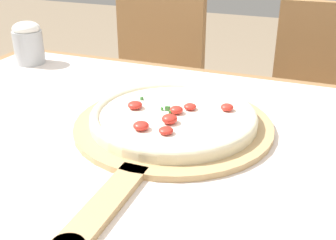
% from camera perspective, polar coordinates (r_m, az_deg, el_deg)
% --- Properties ---
extents(dining_table, '(1.29, 0.98, 0.76)m').
position_cam_1_polar(dining_table, '(0.84, -4.13, -10.27)').
color(dining_table, olive).
rests_on(dining_table, ground_plane).
extents(towel_cloth, '(1.21, 0.90, 0.00)m').
position_cam_1_polar(towel_cloth, '(0.78, -4.38, -3.82)').
color(towel_cloth, silver).
rests_on(towel_cloth, dining_table).
extents(pizza_peel, '(0.40, 0.61, 0.01)m').
position_cam_1_polar(pizza_peel, '(0.83, 0.23, -1.24)').
color(pizza_peel, tan).
rests_on(pizza_peel, towel_cloth).
extents(pizza, '(0.33, 0.33, 0.04)m').
position_cam_1_polar(pizza, '(0.84, 0.73, 0.50)').
color(pizza, beige).
rests_on(pizza, pizza_peel).
extents(chair_left, '(0.43, 0.43, 0.90)m').
position_cam_1_polar(chair_left, '(1.72, -2.39, 4.10)').
color(chair_left, '#A37547').
rests_on(chair_left, ground_plane).
extents(chair_right, '(0.42, 0.42, 0.90)m').
position_cam_1_polar(chair_right, '(1.59, 20.06, 0.70)').
color(chair_right, '#A37547').
rests_on(chair_right, ground_plane).
extents(flour_cup, '(0.08, 0.08, 0.12)m').
position_cam_1_polar(flour_cup, '(1.29, -18.42, 9.93)').
color(flour_cup, '#B2B7BC').
rests_on(flour_cup, towel_cloth).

